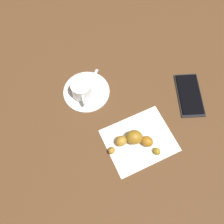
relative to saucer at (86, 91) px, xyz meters
name	(u,v)px	position (x,y,z in m)	size (l,w,h in m)	color
ground_plane	(118,113)	(-0.12, -0.04, 0.00)	(1.80, 1.80, 0.00)	#51341D
saucer	(86,91)	(0.00, 0.00, 0.00)	(0.15, 0.15, 0.01)	white
espresso_cup	(82,89)	(0.00, 0.02, 0.03)	(0.08, 0.06, 0.05)	white
teaspoon	(86,89)	(0.00, 0.00, 0.01)	(0.07, 0.11, 0.01)	silver
sugar_packet	(77,83)	(0.04, 0.01, 0.01)	(0.06, 0.02, 0.01)	tan
napkin	(140,140)	(-0.22, -0.04, 0.00)	(0.16, 0.19, 0.00)	white
croissant	(134,140)	(-0.22, -0.02, 0.02)	(0.11, 0.13, 0.04)	olive
cell_phone	(189,95)	(-0.19, -0.26, 0.00)	(0.17, 0.14, 0.01)	black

